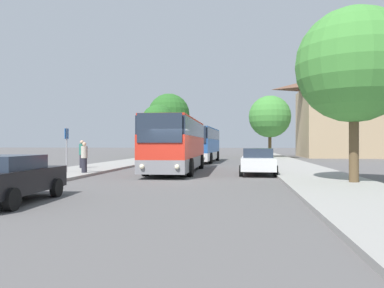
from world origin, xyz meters
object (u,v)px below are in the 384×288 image
(pedestrian_waiting_far, at_px, (84,157))
(tree_left_far, at_px, (158,121))
(bus_front, at_px, (177,144))
(parked_car_left_curb, at_px, (6,178))
(bus_middle, at_px, (202,144))
(bus_stop_sign, at_px, (67,145))
(pedestrian_waiting_near, at_px, (82,154))
(parked_car_right_near, at_px, (258,161))
(tree_right_mid, at_px, (354,65))
(tree_right_near, at_px, (270,117))
(tree_left_near, at_px, (169,114))

(pedestrian_waiting_far, height_order, tree_left_far, tree_left_far)
(bus_front, distance_m, parked_car_left_curb, 13.29)
(bus_middle, bearing_deg, bus_stop_sign, -108.88)
(bus_stop_sign, height_order, pedestrian_waiting_near, bus_stop_sign)
(parked_car_left_curb, relative_size, pedestrian_waiting_near, 2.30)
(parked_car_left_curb, relative_size, tree_left_far, 0.67)
(parked_car_right_near, relative_size, tree_right_mid, 0.59)
(bus_front, height_order, tree_left_far, tree_left_far)
(tree_left_far, bearing_deg, pedestrian_waiting_far, -86.96)
(bus_front, height_order, parked_car_right_near, bus_front)
(parked_car_right_near, relative_size, pedestrian_waiting_far, 2.56)
(bus_stop_sign, xyz_separation_m, tree_right_near, (13.47, 26.83, 3.41))
(pedestrian_waiting_far, bearing_deg, tree_right_near, -77.87)
(parked_car_right_near, distance_m, tree_right_near, 25.88)
(bus_front, bearing_deg, tree_left_near, 101.10)
(parked_car_right_near, bearing_deg, parked_car_left_curb, 56.63)
(bus_middle, distance_m, tree_right_mid, 21.75)
(pedestrian_waiting_near, xyz_separation_m, pedestrian_waiting_far, (1.86, -3.87, -0.08))
(pedestrian_waiting_near, xyz_separation_m, tree_right_near, (14.17, 23.18, 4.05))
(bus_middle, bearing_deg, tree_left_far, 128.48)
(parked_car_left_curb, height_order, tree_right_near, tree_right_near)
(bus_front, xyz_separation_m, tree_left_far, (-6.06, 21.48, 2.81))
(parked_car_left_curb, bearing_deg, bus_stop_sign, 104.17)
(bus_front, height_order, bus_stop_sign, bus_front)
(tree_left_near, relative_size, tree_right_near, 1.16)
(parked_car_left_curb, bearing_deg, bus_front, 74.72)
(bus_front, height_order, pedestrian_waiting_near, bus_front)
(parked_car_right_near, distance_m, tree_right_mid, 7.71)
(tree_left_near, distance_m, tree_right_near, 14.81)
(parked_car_left_curb, xyz_separation_m, tree_right_near, (10.50, 36.79, 4.39))
(pedestrian_waiting_far, xyz_separation_m, tree_left_far, (-1.31, 24.67, 3.55))
(tree_left_far, bearing_deg, bus_stop_sign, -89.66)
(bus_middle, distance_m, parked_car_right_near, 15.37)
(pedestrian_waiting_near, bearing_deg, bus_front, 24.51)
(pedestrian_waiting_near, bearing_deg, parked_car_right_near, 19.66)
(bus_front, bearing_deg, parked_car_right_near, -17.90)
(bus_stop_sign, bearing_deg, parked_car_left_curb, -73.39)
(parked_car_right_near, distance_m, bus_stop_sign, 11.03)
(tree_left_near, xyz_separation_m, tree_left_far, (0.16, -7.74, -1.41))
(bus_stop_sign, xyz_separation_m, pedestrian_waiting_far, (1.16, -0.22, -0.72))
(pedestrian_waiting_far, distance_m, tree_left_far, 24.96)
(bus_front, relative_size, parked_car_right_near, 2.53)
(pedestrian_waiting_near, distance_m, tree_right_mid, 17.52)
(pedestrian_waiting_far, distance_m, tree_left_near, 32.83)
(parked_car_left_curb, relative_size, parked_car_right_near, 0.97)
(parked_car_left_curb, distance_m, parked_car_right_near, 13.88)
(bus_middle, height_order, pedestrian_waiting_far, bus_middle)
(tree_left_near, bearing_deg, parked_car_right_near, -69.99)
(bus_front, bearing_deg, pedestrian_waiting_near, 173.16)
(pedestrian_waiting_far, relative_size, tree_left_near, 0.20)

